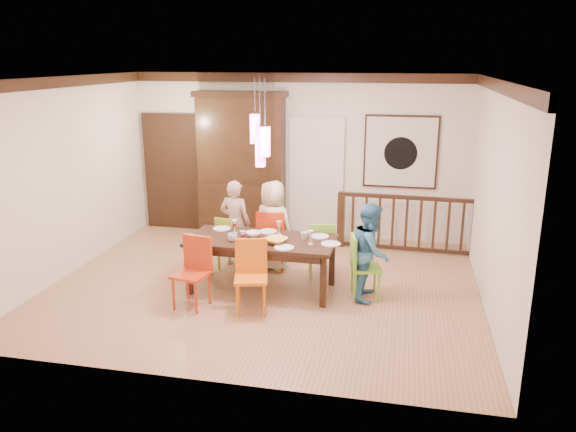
% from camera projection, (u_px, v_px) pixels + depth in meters
% --- Properties ---
extents(floor, '(6.00, 6.00, 0.00)m').
position_uv_depth(floor, '(264.00, 286.00, 8.04)').
color(floor, '#A4764F').
rests_on(floor, ground).
extents(ceiling, '(6.00, 6.00, 0.00)m').
position_uv_depth(ceiling, '(262.00, 78.00, 7.25)').
color(ceiling, white).
rests_on(ceiling, wall_back).
extents(wall_back, '(6.00, 0.00, 6.00)m').
position_uv_depth(wall_back, '(298.00, 157.00, 10.00)').
color(wall_back, silver).
rests_on(wall_back, floor).
extents(wall_left, '(0.00, 5.00, 5.00)m').
position_uv_depth(wall_left, '(65.00, 178.00, 8.24)').
color(wall_left, silver).
rests_on(wall_left, floor).
extents(wall_right, '(0.00, 5.00, 5.00)m').
position_uv_depth(wall_right, '(494.00, 198.00, 7.05)').
color(wall_right, silver).
rests_on(wall_right, floor).
extents(crown_molding, '(6.00, 5.00, 0.16)m').
position_uv_depth(crown_molding, '(262.00, 84.00, 7.27)').
color(crown_molding, black).
rests_on(crown_molding, wall_back).
extents(panel_door, '(1.04, 0.07, 2.24)m').
position_uv_depth(panel_door, '(172.00, 174.00, 10.54)').
color(panel_door, black).
rests_on(panel_door, wall_back).
extents(white_doorway, '(0.97, 0.05, 2.22)m').
position_uv_depth(white_doorway, '(316.00, 180.00, 10.01)').
color(white_doorway, silver).
rests_on(white_doorway, wall_back).
extents(painting, '(1.25, 0.06, 1.25)m').
position_uv_depth(painting, '(401.00, 152.00, 9.57)').
color(painting, black).
rests_on(painting, wall_back).
extents(pendant_cluster, '(0.27, 0.21, 1.14)m').
position_uv_depth(pendant_cluster, '(260.00, 141.00, 7.36)').
color(pendant_cluster, '#FF4CB5').
rests_on(pendant_cluster, ceiling).
extents(dining_table, '(2.04, 0.96, 0.75)m').
position_uv_depth(dining_table, '(262.00, 245.00, 7.75)').
color(dining_table, black).
rests_on(dining_table, floor).
extents(chair_far_left, '(0.45, 0.45, 0.85)m').
position_uv_depth(chair_far_left, '(232.00, 238.00, 8.58)').
color(chair_far_left, '#8CA222').
rests_on(chair_far_left, floor).
extents(chair_far_mid, '(0.44, 0.44, 0.95)m').
position_uv_depth(chair_far_mid, '(273.00, 235.00, 8.57)').
color(chair_far_mid, red).
rests_on(chair_far_mid, floor).
extents(chair_far_right, '(0.46, 0.46, 0.85)m').
position_uv_depth(chair_far_right, '(321.00, 244.00, 8.29)').
color(chair_far_right, '#7ACA35').
rests_on(chair_far_right, floor).
extents(chair_near_left, '(0.49, 0.49, 0.92)m').
position_uv_depth(chair_near_left, '(191.00, 269.00, 7.23)').
color(chair_near_left, '#BA3414').
rests_on(chair_near_left, floor).
extents(chair_near_mid, '(0.50, 0.50, 0.92)m').
position_uv_depth(chair_near_mid, '(251.00, 273.00, 7.12)').
color(chair_near_mid, orange).
rests_on(chair_near_mid, floor).
extents(chair_end_right, '(0.47, 0.47, 0.87)m').
position_uv_depth(chair_end_right, '(366.00, 263.00, 7.55)').
color(chair_end_right, '#72C12D').
rests_on(chair_end_right, floor).
extents(china_hutch, '(1.64, 0.46, 2.59)m').
position_uv_depth(china_hutch, '(242.00, 165.00, 10.04)').
color(china_hutch, black).
rests_on(china_hutch, floor).
extents(balustrade, '(2.32, 0.17, 0.96)m').
position_uv_depth(balustrade, '(406.00, 223.00, 9.35)').
color(balustrade, black).
rests_on(balustrade, floor).
extents(person_far_left, '(0.54, 0.39, 1.36)m').
position_uv_depth(person_far_left, '(235.00, 223.00, 8.68)').
color(person_far_left, beige).
rests_on(person_far_left, floor).
extents(person_far_mid, '(0.79, 0.65, 1.39)m').
position_uv_depth(person_far_mid, '(273.00, 226.00, 8.51)').
color(person_far_mid, beige).
rests_on(person_far_mid, floor).
extents(person_end_right, '(0.53, 0.67, 1.32)m').
position_uv_depth(person_end_right, '(371.00, 251.00, 7.50)').
color(person_end_right, teal).
rests_on(person_end_right, floor).
extents(serving_bowl, '(0.37, 0.37, 0.07)m').
position_uv_depth(serving_bowl, '(276.00, 240.00, 7.54)').
color(serving_bowl, gold).
rests_on(serving_bowl, dining_table).
extents(small_bowl, '(0.29, 0.29, 0.07)m').
position_uv_depth(small_bowl, '(253.00, 234.00, 7.81)').
color(small_bowl, white).
rests_on(small_bowl, dining_table).
extents(cup_left, '(0.13, 0.13, 0.10)m').
position_uv_depth(cup_left, '(232.00, 237.00, 7.62)').
color(cup_left, silver).
rests_on(cup_left, dining_table).
extents(cup_right, '(0.13, 0.13, 0.10)m').
position_uv_depth(cup_right, '(304.00, 236.00, 7.70)').
color(cup_right, silver).
rests_on(cup_right, dining_table).
extents(plate_far_left, '(0.26, 0.26, 0.01)m').
position_uv_depth(plate_far_left, '(222.00, 229.00, 8.16)').
color(plate_far_left, white).
rests_on(plate_far_left, dining_table).
extents(plate_far_mid, '(0.26, 0.26, 0.01)m').
position_uv_depth(plate_far_mid, '(268.00, 231.00, 8.02)').
color(plate_far_mid, white).
rests_on(plate_far_mid, dining_table).
extents(plate_far_right, '(0.26, 0.26, 0.01)m').
position_uv_depth(plate_far_right, '(320.00, 236.00, 7.81)').
color(plate_far_right, white).
rests_on(plate_far_right, dining_table).
extents(plate_near_left, '(0.26, 0.26, 0.01)m').
position_uv_depth(plate_near_left, '(200.00, 242.00, 7.55)').
color(plate_near_left, white).
rests_on(plate_near_left, dining_table).
extents(plate_near_mid, '(0.26, 0.26, 0.01)m').
position_uv_depth(plate_near_mid, '(284.00, 248.00, 7.34)').
color(plate_near_mid, white).
rests_on(plate_near_mid, dining_table).
extents(plate_end_right, '(0.26, 0.26, 0.01)m').
position_uv_depth(plate_end_right, '(331.00, 244.00, 7.49)').
color(plate_end_right, white).
rests_on(plate_end_right, dining_table).
extents(wine_glass_a, '(0.08, 0.08, 0.19)m').
position_uv_depth(wine_glass_a, '(235.00, 226.00, 7.95)').
color(wine_glass_a, '#590C19').
rests_on(wine_glass_a, dining_table).
extents(wine_glass_b, '(0.08, 0.08, 0.19)m').
position_uv_depth(wine_glass_b, '(279.00, 228.00, 7.89)').
color(wine_glass_b, silver).
rests_on(wine_glass_b, dining_table).
extents(wine_glass_c, '(0.08, 0.08, 0.19)m').
position_uv_depth(wine_glass_c, '(243.00, 238.00, 7.45)').
color(wine_glass_c, '#590C19').
rests_on(wine_glass_c, dining_table).
extents(wine_glass_d, '(0.08, 0.08, 0.19)m').
position_uv_depth(wine_glass_d, '(311.00, 237.00, 7.48)').
color(wine_glass_d, silver).
rests_on(wine_glass_d, dining_table).
extents(napkin, '(0.18, 0.14, 0.01)m').
position_uv_depth(napkin, '(248.00, 247.00, 7.37)').
color(napkin, '#D83359').
rests_on(napkin, dining_table).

